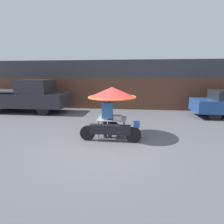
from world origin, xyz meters
TOP-DOWN VIEW (x-y plane):
  - ground_plane at (0.00, 0.00)m, footprint 36.00×36.00m
  - shopfront_building at (0.00, 7.54)m, footprint 28.00×2.06m
  - vendor_motorcycle_cart at (0.11, 1.15)m, footprint 2.15×1.80m
  - vendor_person at (-0.04, 0.97)m, footprint 0.38×0.22m
  - pickup_truck at (-5.69, 4.89)m, footprint 5.42×1.82m

SIDE VIEW (x-z plane):
  - ground_plane at x=0.00m, z-range 0.00..0.00m
  - vendor_person at x=-0.04m, z-range 0.09..1.62m
  - pickup_truck at x=-5.69m, z-range -0.04..1.96m
  - vendor_motorcycle_cart at x=0.11m, z-range 0.51..2.36m
  - shopfront_building at x=0.00m, z-range -0.01..3.25m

